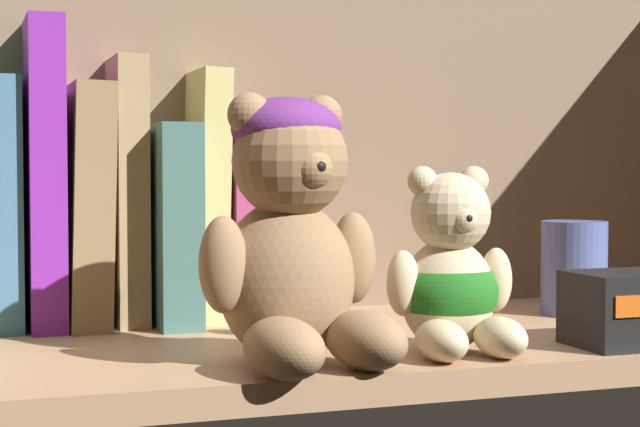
# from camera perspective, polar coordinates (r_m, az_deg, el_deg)

# --- Properties ---
(shelf_board) EXTENTS (0.82, 0.30, 0.02)m
(shelf_board) POSITION_cam_1_polar(r_m,az_deg,el_deg) (0.80, 1.23, -7.28)
(shelf_board) COLOR #A87F5B
(shelf_board) RESTS_ON ground
(shelf_back_panel) EXTENTS (0.85, 0.01, 0.34)m
(shelf_back_panel) POSITION_cam_1_polar(r_m,az_deg,el_deg) (0.94, -2.04, 3.95)
(shelf_back_panel) COLOR #785F48
(shelf_back_panel) RESTS_ON ground
(book_6) EXTENTS (0.03, 0.11, 0.24)m
(book_6) POSITION_cam_1_polar(r_m,az_deg,el_deg) (0.86, -14.71, 2.05)
(book_6) COLOR purple
(book_6) RESTS_ON shelf_board
(book_7) EXTENTS (0.04, 0.12, 0.19)m
(book_7) POSITION_cam_1_polar(r_m,az_deg,el_deg) (0.87, -12.50, 0.44)
(book_7) COLOR olive
(book_7) RESTS_ON shelf_board
(book_8) EXTENTS (0.02, 0.09, 0.21)m
(book_8) POSITION_cam_1_polar(r_m,az_deg,el_deg) (0.87, -10.43, 1.20)
(book_8) COLOR #9B8057
(book_8) RESTS_ON shelf_board
(book_9) EXTENTS (0.03, 0.15, 0.16)m
(book_9) POSITION_cam_1_polar(r_m,az_deg,el_deg) (0.88, -8.31, -0.51)
(book_9) COLOR #3B645F
(book_9) RESTS_ON shelf_board
(book_10) EXTENTS (0.03, 0.10, 0.21)m
(book_10) POSITION_cam_1_polar(r_m,az_deg,el_deg) (0.88, -6.28, 0.97)
(book_10) COLOR #CABC6F
(book_10) RESTS_ON shelf_board
(book_11) EXTENTS (0.02, 0.10, 0.17)m
(book_11) POSITION_cam_1_polar(r_m,az_deg,el_deg) (0.89, -4.67, -0.16)
(book_11) COLOR #A63B6E
(book_11) RESTS_ON shelf_board
(teddy_bear_larger) EXTENTS (0.13, 0.13, 0.17)m
(teddy_bear_larger) POSITION_cam_1_polar(r_m,az_deg,el_deg) (0.68, -1.51, -1.22)
(teddy_bear_larger) COLOR #93704C
(teddy_bear_larger) RESTS_ON shelf_board
(teddy_bear_smaller) EXTENTS (0.09, 0.10, 0.13)m
(teddy_bear_smaller) POSITION_cam_1_polar(r_m,az_deg,el_deg) (0.73, 7.06, -3.53)
(teddy_bear_smaller) COLOR beige
(teddy_bear_smaller) RESTS_ON shelf_board
(pillar_candle) EXTENTS (0.06, 0.06, 0.08)m
(pillar_candle) POSITION_cam_1_polar(r_m,az_deg,el_deg) (0.93, 13.52, -2.87)
(pillar_candle) COLOR #4C5B99
(pillar_candle) RESTS_ON shelf_board
(small_product_box) EXTENTS (0.10, 0.06, 0.05)m
(small_product_box) POSITION_cam_1_polar(r_m,az_deg,el_deg) (0.79, 16.79, -4.91)
(small_product_box) COLOR black
(small_product_box) RESTS_ON shelf_board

